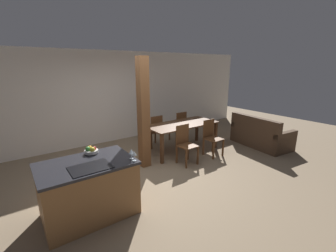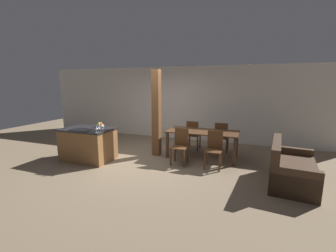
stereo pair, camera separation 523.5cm
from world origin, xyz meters
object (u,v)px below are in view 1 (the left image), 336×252
Objects in this scene: dining_table at (182,127)px; dining_chair_far_right at (179,126)px; kitchen_island at (89,189)px; wine_glass_near at (134,153)px; timber_post at (144,114)px; dining_chair_near_right at (212,137)px; wine_glass_middle at (131,152)px; couch at (260,136)px; fruit_bowl at (91,150)px; dining_chair_far_left at (155,131)px; dining_chair_near_left at (185,144)px.

dining_chair_far_right is (0.44, 0.68, -0.18)m from dining_table.
kitchen_island is 0.91m from wine_glass_near.
dining_chair_near_right is at bearing -14.04° from timber_post.
wine_glass_middle reaches higher than couch.
timber_post is (-1.31, -0.24, 0.56)m from dining_table.
kitchen_island is at bearing 99.27° from couch.
fruit_bowl is 1.63m from timber_post.
timber_post is at bearing -169.60° from dining_table.
timber_post is at bearing 27.66° from dining_chair_far_right.
timber_post reaches higher than kitchen_island.
fruit_bowl is at bearing 121.78° from wine_glass_near.
dining_table is at bearing 123.16° from dining_chair_far_left.
dining_chair_near_left is at bearing -123.16° from dining_table.
wine_glass_near reaches higher than couch.
timber_post is (0.99, 1.34, 0.23)m from wine_glass_middle.
couch is (1.66, -0.35, -0.19)m from dining_chair_near_right.
wine_glass_near is 3.04m from dining_chair_far_left.
couch is (2.10, -1.03, -0.38)m from dining_table.
timber_post is (-0.86, -0.92, 0.75)m from dining_chair_far_left.
wine_glass_near is 2.17m from dining_chair_near_left.
dining_chair_far_right is 2.11m from timber_post.
timber_post reaches higher than couch.
wine_glass_middle is at bearing -126.43° from timber_post.
wine_glass_middle is at bearing -25.06° from kitchen_island.
fruit_bowl is at bearing -160.20° from dining_table.
wine_glass_near and wine_glass_middle have the same top height.
fruit_bowl is 1.37× the size of wine_glass_middle.
kitchen_island is at bearing 154.94° from wine_glass_middle.
dining_chair_near_left is at bearing -26.83° from timber_post.
wine_glass_near is 0.08× the size of dining_table.
kitchen_island is 3.16m from dining_chair_far_left.
wine_glass_near reaches higher than dining_chair_near_left.
dining_chair_far_right is at bearing 40.62° from wine_glass_near.
kitchen_island is 1.48× the size of dining_chair_near_right.
wine_glass_near is 3.64m from dining_chair_far_right.
dining_chair_far_left is 1.00× the size of dining_chair_far_right.
dining_chair_near_left is 0.88m from dining_chair_near_right.
dining_chair_far_right is (0.00, 1.35, 0.00)m from dining_chair_near_right.
dining_chair_near_right is at bearing 84.20° from couch.
fruit_bowl is 3.60m from dining_chair_far_right.
dining_table is at bearing 24.06° from kitchen_island.
dining_table is (2.30, 1.67, -0.33)m from wine_glass_near.
dining_chair_far_right is at bearing 30.53° from kitchen_island.
couch is at bearing -7.92° from dining_chair_near_left.
timber_post reaches higher than dining_chair_near_left.
dining_table is at bearing 36.07° from wine_glass_near.
wine_glass_middle is at bearing 50.61° from dining_chair_far_left.
dining_chair_far_right is (3.17, 1.66, -0.45)m from fruit_bowl.
fruit_bowl is 0.13× the size of couch.
dining_chair_far_right is at bearing 50.47° from couch.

